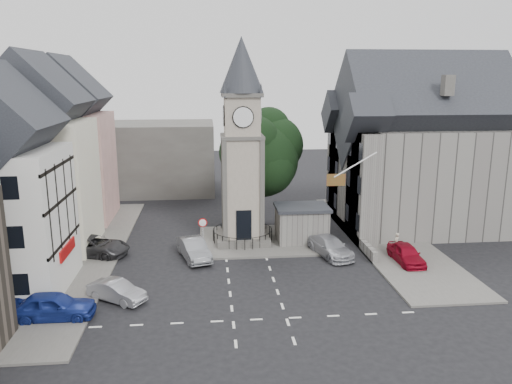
{
  "coord_description": "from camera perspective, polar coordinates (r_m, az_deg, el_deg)",
  "views": [
    {
      "loc": [
        -2.72,
        -30.94,
        13.29
      ],
      "look_at": [
        0.81,
        5.0,
        4.89
      ],
      "focal_mm": 35.0,
      "sensor_mm": 36.0,
      "label": 1
    }
  ],
  "objects": [
    {
      "name": "ground",
      "position": [
        33.78,
        -0.55,
        -10.08
      ],
      "size": [
        120.0,
        120.0,
        0.0
      ],
      "primitive_type": "plane",
      "color": "black",
      "rests_on": "ground"
    },
    {
      "name": "pavement_west",
      "position": [
        40.43,
        -19.41,
        -6.77
      ],
      "size": [
        6.0,
        30.0,
        0.14
      ],
      "primitive_type": "cube",
      "color": "#595651",
      "rests_on": "ground"
    },
    {
      "name": "pavement_east",
      "position": [
        43.68,
        14.43,
        -4.95
      ],
      "size": [
        6.0,
        26.0,
        0.14
      ],
      "primitive_type": "cube",
      "color": "#595651",
      "rests_on": "ground"
    },
    {
      "name": "central_island",
      "position": [
        41.33,
        0.54,
        -5.55
      ],
      "size": [
        10.0,
        8.0,
        0.16
      ],
      "primitive_type": "cube",
      "color": "#595651",
      "rests_on": "ground"
    },
    {
      "name": "road_markings",
      "position": [
        28.83,
        0.45,
        -14.35
      ],
      "size": [
        20.0,
        8.0,
        0.01
      ],
      "primitive_type": "cube",
      "color": "silver",
      "rests_on": "ground"
    },
    {
      "name": "clock_tower",
      "position": [
        39.37,
        -1.61,
        5.54
      ],
      "size": [
        4.86,
        4.86,
        16.25
      ],
      "color": "#4C4944",
      "rests_on": "ground"
    },
    {
      "name": "stone_shelter",
      "position": [
        40.89,
        5.24,
        -3.65
      ],
      "size": [
        4.3,
        3.3,
        3.08
      ],
      "color": "slate",
      "rests_on": "ground"
    },
    {
      "name": "town_tree",
      "position": [
        44.64,
        0.51,
        4.96
      ],
      "size": [
        7.2,
        7.2,
        10.8
      ],
      "color": "black",
      "rests_on": "ground"
    },
    {
      "name": "warning_sign_post",
      "position": [
        38.08,
        -6.1,
        -4.19
      ],
      "size": [
        0.7,
        0.19,
        2.85
      ],
      "color": "black",
      "rests_on": "ground"
    },
    {
      "name": "terrace_pink",
      "position": [
        49.11,
        -20.7,
        4.4
      ],
      "size": [
        8.1,
        7.6,
        12.8
      ],
      "color": "tan",
      "rests_on": "ground"
    },
    {
      "name": "terrace_cream",
      "position": [
        41.53,
        -23.48,
        2.71
      ],
      "size": [
        8.1,
        7.6,
        12.8
      ],
      "color": "#ECE3C6",
      "rests_on": "ground"
    },
    {
      "name": "backdrop_west",
      "position": [
        60.38,
        -14.42,
        3.83
      ],
      "size": [
        20.0,
        10.0,
        8.0
      ],
      "primitive_type": "cube",
      "color": "#4C4944",
      "rests_on": "ground"
    },
    {
      "name": "east_building",
      "position": [
        46.3,
        17.8,
        3.74
      ],
      "size": [
        14.4,
        11.4,
        12.6
      ],
      "color": "slate",
      "rests_on": "ground"
    },
    {
      "name": "east_boundary_wall",
      "position": [
        44.53,
        10.19,
        -3.88
      ],
      "size": [
        0.4,
        16.0,
        0.9
      ],
      "primitive_type": "cube",
      "color": "slate",
      "rests_on": "ground"
    },
    {
      "name": "flagpole",
      "position": [
        37.08,
        11.29,
        3.07
      ],
      "size": [
        3.68,
        0.1,
        2.74
      ],
      "color": "white",
      "rests_on": "ground"
    },
    {
      "name": "car_west_blue",
      "position": [
        30.7,
        -22.19,
        -11.97
      ],
      "size": [
        4.63,
        1.88,
        1.58
      ],
      "primitive_type": "imported",
      "rotation": [
        0.0,
        0.0,
        1.57
      ],
      "color": "navy",
      "rests_on": "ground"
    },
    {
      "name": "car_west_silver",
      "position": [
        31.85,
        -15.63,
        -10.85
      ],
      "size": [
        3.92,
        3.2,
        1.26
      ],
      "primitive_type": "imported",
      "rotation": [
        0.0,
        0.0,
        0.99
      ],
      "color": "gray",
      "rests_on": "ground"
    },
    {
      "name": "car_west_grey",
      "position": [
        39.89,
        -18.12,
        -5.89
      ],
      "size": [
        5.97,
        4.02,
        1.52
      ],
      "primitive_type": "imported",
      "rotation": [
        0.0,
        0.0,
        1.27
      ],
      "color": "#2E2D30",
      "rests_on": "ground"
    },
    {
      "name": "car_island_silver",
      "position": [
        37.61,
        -7.14,
        -6.47
      ],
      "size": [
        2.9,
        4.91,
        1.53
      ],
      "primitive_type": "imported",
      "rotation": [
        0.0,
        0.0,
        0.3
      ],
      "color": "gray",
      "rests_on": "ground"
    },
    {
      "name": "car_island_east",
      "position": [
        38.39,
        8.47,
        -6.19
      ],
      "size": [
        3.25,
        5.23,
        1.41
      ],
      "primitive_type": "imported",
      "rotation": [
        0.0,
        0.0,
        0.28
      ],
      "color": "#ACAEB5",
      "rests_on": "ground"
    },
    {
      "name": "car_east_red",
      "position": [
        38.08,
        16.79,
        -6.78
      ],
      "size": [
        1.77,
        4.21,
        1.42
      ],
      "primitive_type": "imported",
      "rotation": [
        0.0,
        0.0,
        0.02
      ],
      "color": "maroon",
      "rests_on": "ground"
    },
    {
      "name": "pedestrian",
      "position": [
        39.79,
        15.72,
        -5.66
      ],
      "size": [
        0.72,
        0.7,
        1.67
      ],
      "primitive_type": "imported",
      "rotation": [
        0.0,
        0.0,
        3.85
      ],
      "color": "#ADA58F",
      "rests_on": "ground"
    }
  ]
}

